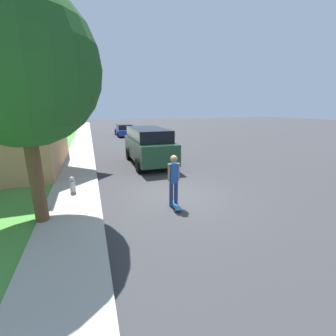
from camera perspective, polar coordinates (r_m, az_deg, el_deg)
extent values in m
plane|color=#333335|center=(8.62, 1.71, -7.04)|extent=(120.00, 120.00, 0.00)
cube|color=#ADA89E|center=(13.85, -21.69, 0.66)|extent=(1.80, 80.00, 0.10)
cylinder|color=brown|center=(7.11, -30.72, -0.39)|extent=(0.36, 0.36, 3.05)
sphere|color=#1E4C1E|center=(6.99, -33.76, 20.71)|extent=(3.95, 3.95, 3.95)
cube|color=#193823|center=(13.27, -4.89, 4.89)|extent=(2.00, 5.09, 1.10)
cube|color=black|center=(13.27, -5.11, 8.68)|extent=(1.84, 3.97, 0.64)
cylinder|color=black|center=(14.70, -10.01, 3.62)|extent=(0.24, 0.76, 0.76)
cylinder|color=black|center=(15.11, -2.81, 4.15)|extent=(0.24, 0.76, 0.76)
cylinder|color=black|center=(11.67, -7.46, 0.76)|extent=(0.24, 0.76, 0.76)
cylinder|color=black|center=(12.19, 1.39, 1.50)|extent=(0.24, 0.76, 0.76)
cube|color=navy|center=(27.48, -11.02, 9.06)|extent=(1.81, 4.13, 0.62)
cube|color=black|center=(27.33, -11.04, 10.24)|extent=(1.59, 2.15, 0.54)
cylinder|color=black|center=(28.61, -13.12, 8.86)|extent=(0.20, 0.66, 0.66)
cylinder|color=black|center=(28.85, -9.63, 9.08)|extent=(0.20, 0.66, 0.66)
cylinder|color=black|center=(26.16, -12.50, 8.34)|extent=(0.20, 0.66, 0.66)
cylinder|color=black|center=(26.43, -8.70, 8.59)|extent=(0.20, 0.66, 0.66)
cylinder|color=navy|center=(7.59, 0.82, -6.76)|extent=(0.13, 0.13, 0.84)
cylinder|color=navy|center=(7.64, 2.03, -6.60)|extent=(0.13, 0.13, 0.84)
cube|color=#1E4C93|center=(7.37, 1.47, -1.29)|extent=(0.25, 0.20, 0.65)
sphere|color=#9E7051|center=(7.25, 1.49, 2.35)|extent=(0.23, 0.23, 0.23)
cylinder|color=#9E7051|center=(7.31, 0.29, -1.14)|extent=(0.09, 0.09, 0.57)
cylinder|color=#9E7051|center=(7.42, 2.63, -0.91)|extent=(0.09, 0.09, 0.57)
cube|color=#236B99|center=(7.58, 1.89, -9.50)|extent=(0.20, 0.77, 0.02)
cylinder|color=silver|center=(7.78, 0.61, -9.33)|extent=(0.03, 0.06, 0.06)
cylinder|color=silver|center=(7.84, 1.89, -9.14)|extent=(0.03, 0.06, 0.06)
cylinder|color=silver|center=(7.38, 1.88, -10.77)|extent=(0.03, 0.06, 0.06)
cylinder|color=silver|center=(7.44, 3.23, -10.55)|extent=(0.03, 0.06, 0.06)
cylinder|color=#99999E|center=(9.30, -23.07, -4.40)|extent=(0.20, 0.20, 0.47)
sphere|color=#99999E|center=(9.20, -23.27, -2.56)|extent=(0.18, 0.18, 0.18)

